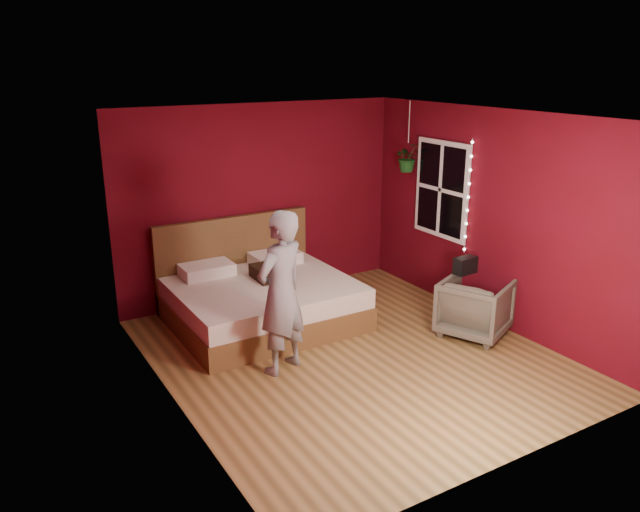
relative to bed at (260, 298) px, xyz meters
The scene contains 10 objects.
floor 1.50m from the bed, 71.55° to the right, with size 4.50×4.50×0.00m, color olive.
room_walls 2.01m from the bed, 71.55° to the right, with size 4.04×4.54×2.62m.
window 2.75m from the bed, 11.45° to the right, with size 0.05×0.97×1.27m.
fairy_lights 2.87m from the bed, 22.93° to the right, with size 0.04×0.04×1.45m.
bed is the anchor object (origin of this frame).
person 1.44m from the bed, 105.53° to the right, with size 0.63×0.41×1.73m, color gray.
armchair 2.61m from the bed, 39.83° to the right, with size 0.73×0.76×0.69m, color #5A5647.
handbag 2.53m from the bed, 34.89° to the right, with size 0.28×0.14×0.20m, color black.
throw_pillow 0.36m from the bed, ahead, with size 0.45×0.45×0.16m, color black.
hanging_plant 2.81m from the bed, ahead, with size 0.40×0.37×0.95m.
Camera 1 is at (-3.52, -5.17, 3.16)m, focal length 35.00 mm.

